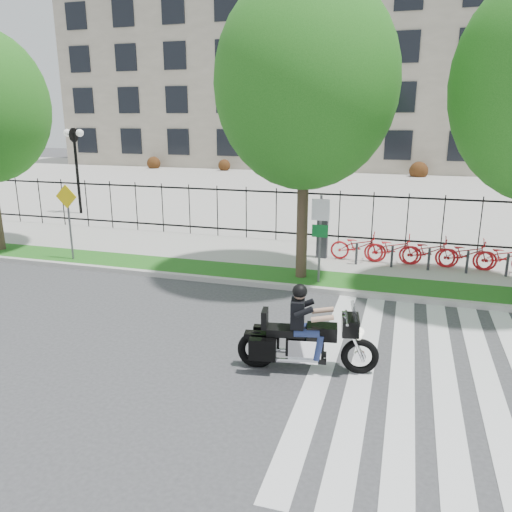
# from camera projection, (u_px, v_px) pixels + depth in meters

# --- Properties ---
(ground) EXTENTS (120.00, 120.00, 0.00)m
(ground) POSITION_uv_depth(u_px,v_px,m) (220.00, 349.00, 10.51)
(ground) COLOR #38393B
(ground) RESTS_ON ground
(curb) EXTENTS (60.00, 0.20, 0.15)m
(curb) POSITION_uv_depth(u_px,v_px,m) (271.00, 285.00, 14.26)
(curb) COLOR #B7B4AC
(curb) RESTS_ON ground
(grass_verge) EXTENTS (60.00, 1.50, 0.15)m
(grass_verge) POSITION_uv_depth(u_px,v_px,m) (279.00, 277.00, 15.05)
(grass_verge) COLOR #1A5916
(grass_verge) RESTS_ON ground
(sidewalk) EXTENTS (60.00, 3.50, 0.15)m
(sidewalk) POSITION_uv_depth(u_px,v_px,m) (296.00, 255.00, 17.35)
(sidewalk) COLOR #A6A49B
(sidewalk) RESTS_ON ground
(plaza) EXTENTS (80.00, 34.00, 0.10)m
(plaza) POSITION_uv_depth(u_px,v_px,m) (353.00, 189.00, 33.54)
(plaza) COLOR #A6A49B
(plaza) RESTS_ON ground
(crosswalk_stripes) EXTENTS (5.70, 8.00, 0.01)m
(crosswalk_stripes) POSITION_uv_depth(u_px,v_px,m) (466.00, 383.00, 9.15)
(crosswalk_stripes) COLOR silver
(crosswalk_stripes) RESTS_ON ground
(iron_fence) EXTENTS (30.00, 0.06, 2.00)m
(iron_fence) POSITION_uv_depth(u_px,v_px,m) (307.00, 216.00, 18.68)
(iron_fence) COLOR black
(iron_fence) RESTS_ON sidewalk
(office_building) EXTENTS (60.00, 21.90, 20.15)m
(office_building) POSITION_uv_depth(u_px,v_px,m) (380.00, 62.00, 49.24)
(office_building) COLOR gray
(office_building) RESTS_ON ground
(lamp_post_left) EXTENTS (1.06, 0.70, 4.25)m
(lamp_post_left) POSITION_uv_depth(u_px,v_px,m) (75.00, 150.00, 24.07)
(lamp_post_left) COLOR black
(lamp_post_left) RESTS_ON ground
(street_tree_1) EXTENTS (4.98, 4.98, 8.32)m
(street_tree_1) POSITION_uv_depth(u_px,v_px,m) (306.00, 83.00, 13.38)
(street_tree_1) COLOR #3E2B22
(street_tree_1) RESTS_ON grass_verge
(bike_share_station) EXTENTS (8.88, 0.86, 1.50)m
(bike_share_station) POSITION_uv_depth(u_px,v_px,m) (463.00, 254.00, 15.47)
(bike_share_station) COLOR #2D2D33
(bike_share_station) RESTS_ON sidewalk
(sign_pole_regulatory) EXTENTS (0.50, 0.09, 2.50)m
(sign_pole_regulatory) POSITION_uv_depth(u_px,v_px,m) (320.00, 228.00, 13.90)
(sign_pole_regulatory) COLOR #59595B
(sign_pole_regulatory) RESTS_ON grass_verge
(sign_pole_warning) EXTENTS (0.78, 0.09, 2.49)m
(sign_pole_warning) POSITION_uv_depth(u_px,v_px,m) (68.00, 212.00, 16.22)
(sign_pole_warning) COLOR #59595B
(sign_pole_warning) RESTS_ON grass_verge
(motorcycle_rider) EXTENTS (2.70, 0.98, 2.09)m
(motorcycle_rider) POSITION_uv_depth(u_px,v_px,m) (307.00, 336.00, 9.46)
(motorcycle_rider) COLOR black
(motorcycle_rider) RESTS_ON ground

